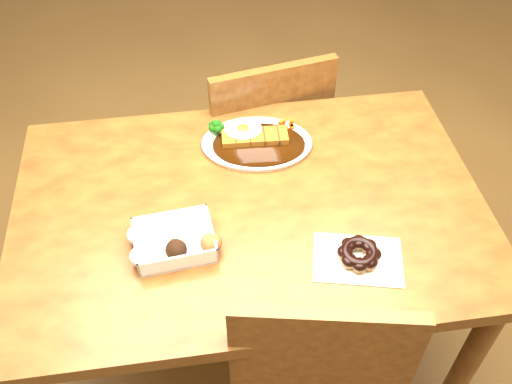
{
  "coord_description": "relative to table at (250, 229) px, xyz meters",
  "views": [
    {
      "loc": [
        -0.12,
        -0.97,
        1.82
      ],
      "look_at": [
        0.01,
        -0.02,
        0.81
      ],
      "focal_mm": 40.0,
      "sensor_mm": 36.0,
      "label": 1
    }
  ],
  "objects": [
    {
      "name": "ground",
      "position": [
        0.0,
        0.0,
        -0.65
      ],
      "size": [
        6.0,
        6.0,
        0.0
      ],
      "primitive_type": "plane",
      "color": "brown",
      "rests_on": "ground"
    },
    {
      "name": "pon_de_ring",
      "position": [
        0.23,
        -0.21,
        0.12
      ],
      "size": [
        0.23,
        0.19,
        0.04
      ],
      "rotation": [
        0.0,
        0.0,
        -0.23
      ],
      "color": "silver",
      "rests_on": "table"
    },
    {
      "name": "table",
      "position": [
        0.0,
        0.0,
        0.0
      ],
      "size": [
        1.2,
        0.8,
        0.75
      ],
      "color": "#522810",
      "rests_on": "ground"
    },
    {
      "name": "chair_far",
      "position": [
        0.11,
        0.54,
        -0.17
      ],
      "size": [
        0.49,
        0.49,
        0.87
      ],
      "rotation": [
        0.0,
        0.0,
        3.33
      ],
      "color": "#522810",
      "rests_on": "ground"
    },
    {
      "name": "donut_box",
      "position": [
        -0.2,
        -0.11,
        0.12
      ],
      "size": [
        0.22,
        0.16,
        0.05
      ],
      "rotation": [
        0.0,
        0.0,
        0.1
      ],
      "color": "white",
      "rests_on": "table"
    },
    {
      "name": "katsu_curry_plate",
      "position": [
        0.05,
        0.22,
        0.11
      ],
      "size": [
        0.33,
        0.25,
        0.06
      ],
      "rotation": [
        0.0,
        0.0,
        -0.12
      ],
      "color": "white",
      "rests_on": "table"
    }
  ]
}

